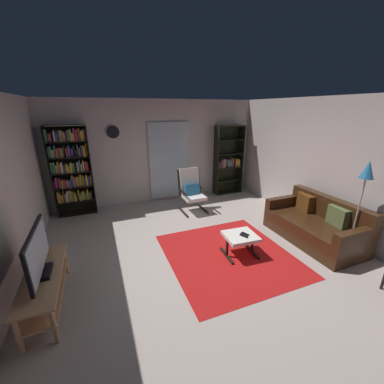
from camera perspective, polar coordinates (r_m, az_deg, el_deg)
name	(u,v)px	position (r m, az deg, el deg)	size (l,w,h in m)	color
ground_plane	(203,254)	(4.28, 2.61, -14.49)	(7.02, 7.02, 0.00)	#B4A59C
wall_back	(158,152)	(6.41, -8.05, 9.35)	(5.60, 0.06, 2.60)	beige
wall_right	(331,167)	(5.41, 30.05, 5.14)	(0.06, 6.00, 2.60)	beige
glass_door_panel	(170,161)	(6.47, -5.24, 7.29)	(1.10, 0.01, 2.00)	silver
area_rug	(228,255)	(4.30, 8.63, -14.48)	(2.02, 2.16, 0.01)	red
tv_stand	(45,284)	(3.69, -31.40, -18.10)	(0.42, 1.36, 0.47)	tan
television	(38,254)	(3.45, -32.68, -12.24)	(0.20, 0.99, 0.59)	black
bookshelf_near_tv	(71,168)	(6.07, -26.69, 5.02)	(0.84, 0.30, 2.04)	black
bookshelf_near_sofa	(227,161)	(7.03, 8.39, 7.31)	(0.81, 0.30, 1.94)	black
leather_sofa	(315,225)	(5.13, 27.19, -7.00)	(0.89, 1.73, 0.81)	#361F0F
lounge_armchair	(191,189)	(5.80, -0.13, 0.69)	(0.57, 0.66, 1.02)	black
ottoman	(240,238)	(4.20, 11.38, -10.69)	(0.55, 0.51, 0.38)	white
tv_remote	(244,236)	(4.12, 12.17, -10.13)	(0.04, 0.14, 0.02)	black
cell_phone	(245,234)	(4.19, 12.42, -9.68)	(0.07, 0.14, 0.01)	black
floor_lamp_by_sofa	(366,180)	(4.61, 35.84, 2.41)	(0.22, 0.22, 1.63)	#A5A5AD
wall_clock	(113,132)	(6.10, -18.20, 13.34)	(0.29, 0.03, 0.29)	silver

